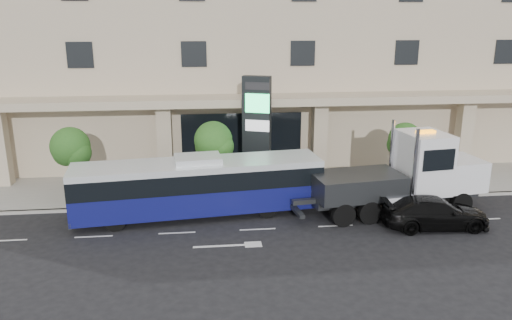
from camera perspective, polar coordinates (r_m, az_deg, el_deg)
The scene contains 11 objects.
ground at distance 26.59m, azimuth -0.18°, elevation -6.63°, with size 120.00×120.00×0.00m, color black.
sidewalk at distance 31.22m, azimuth -1.15°, elevation -3.00°, with size 120.00×6.00×0.15m, color gray.
curb at distance 28.41m, azimuth -0.61°, elevation -4.95°, with size 120.00×0.30×0.15m, color gray.
convention_center at distance 39.92m, azimuth -2.62°, elevation 15.58°, with size 60.00×17.60×20.00m.
tree_left at distance 29.82m, azimuth -20.39°, elevation 1.16°, with size 2.27×2.20×4.22m.
tree_mid at distance 28.86m, azimuth -4.85°, elevation 1.95°, with size 2.28×2.20×4.38m.
tree_right at distance 31.34m, azimuth 16.69°, elevation 2.03°, with size 2.10×2.00×4.04m.
city_bus at distance 26.56m, azimuth -6.58°, elevation -2.90°, with size 13.23×4.18×3.30m.
tow_truck at distance 28.04m, azimuth 16.74°, elevation -1.75°, with size 10.81×3.82×4.89m.
black_sedan at distance 26.76m, azimuth 19.75°, elevation -5.67°, with size 2.19×5.38×1.56m, color black.
signage_pylon at distance 30.32m, azimuth 0.08°, elevation 3.32°, with size 1.78×1.18×6.77m.
Camera 1 is at (-2.58, -24.42, 10.20)m, focal length 35.00 mm.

